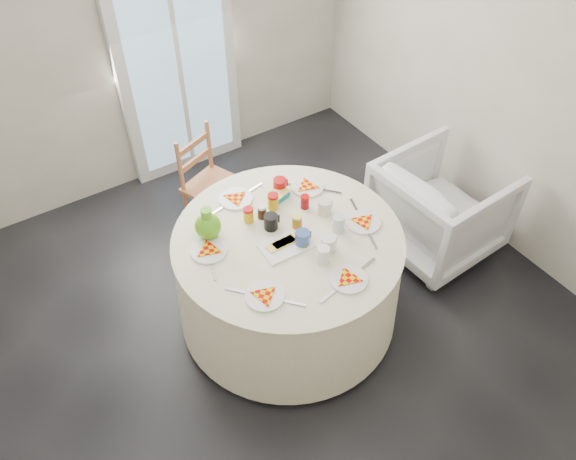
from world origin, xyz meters
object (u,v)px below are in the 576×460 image
table (288,277)px  green_pitcher (207,220)px  wooden_chair (213,180)px  armchair (441,206)px

table → green_pitcher: (-0.39, 0.27, 0.49)m
table → wooden_chair: bearing=89.4°
wooden_chair → armchair: bearing=-62.7°
wooden_chair → armchair: wooden_chair is taller
table → armchair: armchair is taller
wooden_chair → green_pitcher: size_ratio=4.14×
table → armchair: size_ratio=1.75×
armchair → green_pitcher: (-1.69, 0.32, 0.48)m
table → armchair: (1.30, -0.05, 0.02)m
table → wooden_chair: 1.04m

